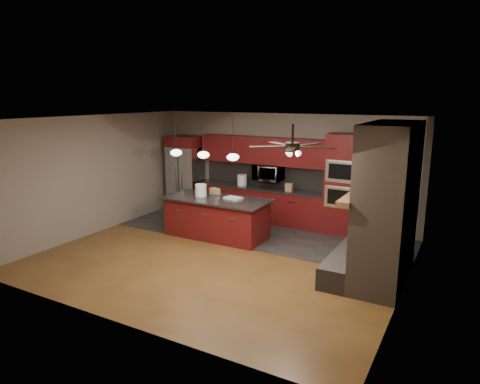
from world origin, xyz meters
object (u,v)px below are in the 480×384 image
Objects in this scene: oven_tower at (343,185)px; kitchen_island at (217,217)px; paint_can at (216,197)px; counter_bucket at (242,180)px; counter_box at (289,187)px; paint_tray at (233,198)px; microwave at (269,173)px; cardboard_box at (215,191)px; white_bucket at (201,190)px; refrigerator at (186,174)px.

kitchen_island is at bearing -146.02° from oven_tower.
counter_bucket is (-0.30, 1.79, 0.07)m from paint_can.
paint_can is 2.04m from counter_box.
paint_can is 0.40m from paint_tray.
counter_bucket is (-0.25, 1.68, 0.58)m from kitchen_island.
cardboard_box is at bearing -119.29° from microwave.
counter_bucket is at bearing 83.42° from white_bucket.
counter_bucket reaches higher than counter_box.
counter_bucket is 1.38m from counter_box.
oven_tower is 1.98m from microwave.
white_bucket is at bearing -118.72° from microwave.
paint_can is at bearing -80.37° from counter_bucket.
cardboard_box is (-0.33, 0.47, 0.02)m from paint_can.
refrigerator is 13.67× the size of paint_can.
cardboard_box is (0.17, 0.34, -0.07)m from white_bucket.
microwave is 0.79m from counter_bucket.
oven_tower is at bearing -0.16° from counter_bucket.
refrigerator is (-2.52, -0.13, -0.23)m from microwave.
oven_tower reaches higher than counter_bucket.
counter_bucket is at bearing 179.84° from oven_tower.
cardboard_box reaches higher than kitchen_island.
oven_tower is 6.12× the size of paint_tray.
paint_tray reaches higher than kitchen_island.
refrigerator is at bearing -179.91° from counter_box.
microwave is 1.92m from paint_can.
kitchen_island is at bearing 115.57° from paint_can.
counter_bucket is at bearing 108.79° from cardboard_box.
counter_bucket reaches higher than cardboard_box.
cardboard_box is (-0.62, 0.20, 0.05)m from paint_tray.
oven_tower is at bearing 36.37° from paint_can.
oven_tower reaches higher than paint_tray.
oven_tower is at bearing 33.78° from kitchen_island.
microwave is 2.58× the size of counter_bucket.
refrigerator reaches higher than cardboard_box.
counter_bucket is at bearing 119.66° from paint_tray.
refrigerator is 2.78m from paint_tray.
kitchen_island is (-0.50, -1.73, -0.84)m from microwave.
counter_bucket reaches higher than kitchen_island.
paint_tray is at bearing -95.30° from microwave.
counter_box is at bearing 55.13° from kitchen_island.
oven_tower is at bearing 45.37° from cardboard_box.
refrigerator is at bearing -179.06° from oven_tower.
kitchen_island is 0.74m from white_bucket.
paint_can is (-0.45, -1.84, -0.33)m from microwave.
paint_can is 0.80× the size of counter_box.
white_bucket is (-0.94, -1.72, -0.24)m from microwave.
microwave is at bearing 3.82° from counter_bucket.
microwave is at bearing 80.45° from cardboard_box.
microwave is 1.63m from paint_tray.
microwave is 1.61m from cardboard_box.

